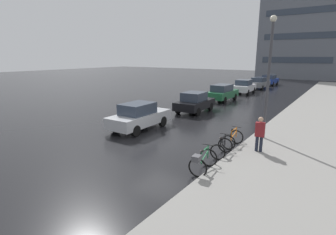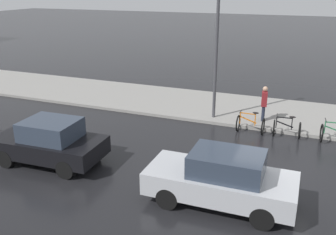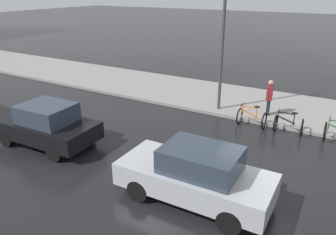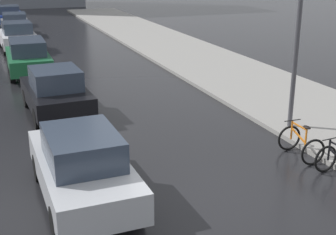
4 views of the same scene
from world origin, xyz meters
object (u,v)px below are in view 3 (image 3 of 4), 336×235
at_px(car_black, 47,125).
at_px(streetlamp, 223,32).
at_px(bicycle_second, 288,124).
at_px(pedestrian, 269,97).
at_px(car_silver, 196,175).
at_px(bicycle_third, 252,118).

relative_size(car_black, streetlamp, 0.63).
bearing_deg(bicycle_second, pedestrian, 41.80).
bearing_deg(car_black, pedestrian, -43.13).
bearing_deg(pedestrian, bicycle_second, -138.20).
height_order(bicycle_second, pedestrian, pedestrian).
distance_m(bicycle_second, car_black, 9.34).
relative_size(car_silver, car_black, 1.07).
distance_m(car_black, pedestrian, 9.33).
bearing_deg(car_black, bicycle_third, -47.94).
xyz_separation_m(car_black, streetlamp, (6.44, -4.18, 2.87)).
bearing_deg(car_black, streetlamp, -33.00).
relative_size(pedestrian, streetlamp, 0.28).
bearing_deg(bicycle_second, car_black, 126.23).
height_order(bicycle_third, pedestrian, pedestrian).
height_order(car_silver, streetlamp, streetlamp).
xyz_separation_m(bicycle_second, car_silver, (-5.88, 1.28, 0.41)).
bearing_deg(streetlamp, pedestrian, -80.39).
height_order(car_silver, pedestrian, pedestrian).
bearing_deg(streetlamp, car_black, 147.00).
distance_m(car_silver, car_black, 6.26).
height_order(bicycle_third, car_silver, car_silver).
relative_size(bicycle_second, bicycle_third, 1.00).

